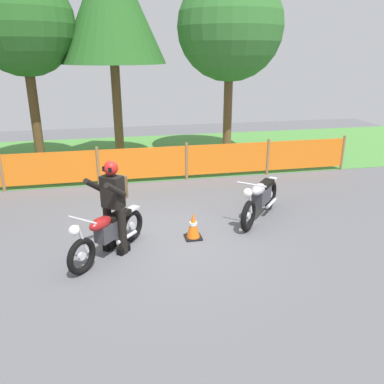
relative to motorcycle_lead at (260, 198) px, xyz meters
The scene contains 10 objects.
ground 2.30m from the motorcycle_lead, 168.82° to the right, with size 24.00×24.00×0.02m, color #5B5B60.
grass_verge 6.50m from the motorcycle_lead, 109.93° to the left, with size 24.00×6.15×0.01m, color #4C8C3D.
barrier_fence 3.74m from the motorcycle_lead, 126.22° to the left, with size 12.08×0.08×1.05m.
tree_near_left 8.13m from the motorcycle_lead, 135.36° to the left, with size 2.84×2.84×5.54m.
tree_near_right 7.37m from the motorcycle_lead, 117.42° to the left, with size 3.12×3.12×6.52m.
tree_rightmost 6.30m from the motorcycle_lead, 81.41° to the left, with size 3.26×3.26×5.74m.
motorcycle_lead is the anchor object (origin of this frame).
motorcycle_trailing 3.35m from the motorcycle_lead, 162.55° to the right, with size 1.35×1.55×0.92m.
rider_trailing 3.21m from the motorcycle_lead, 164.62° to the right, with size 0.75×0.78×1.69m.
traffic_cone 1.73m from the motorcycle_lead, 158.50° to the right, with size 0.32×0.32×0.53m.
Camera 1 is at (-0.82, -6.93, 3.43)m, focal length 36.87 mm.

